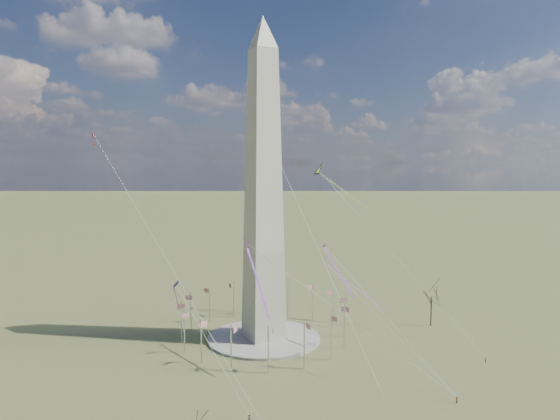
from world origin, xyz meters
name	(u,v)px	position (x,y,z in m)	size (l,w,h in m)	color
ground	(264,339)	(0.00, 0.00, 0.00)	(2000.00, 2000.00, 0.00)	#586130
plaza	(264,338)	(0.00, 0.00, 0.40)	(36.00, 36.00, 0.80)	#A19C93
washington_monument	(263,190)	(0.00, 0.00, 47.95)	(15.56, 15.56, 100.00)	beige
flagpole_ring	(264,317)	(0.00, 0.00, 7.27)	(54.40, 54.40, 13.00)	silver
tree_near	(432,294)	(57.27, -14.34, 11.31)	(9.06, 9.06, 15.85)	#48332B
person_east	(486,360)	(47.80, -45.68, 0.83)	(0.60, 0.40, 1.65)	gray
person_west	(249,418)	(-24.70, -45.09, 0.86)	(0.84, 0.65, 1.72)	gray
person_centre	(457,400)	(22.42, -59.25, 0.78)	(0.91, 0.38, 1.55)	gray
kite_delta_black	(321,173)	(30.09, 14.60, 52.85)	(16.85, 18.20, 16.66)	black
kite_diamond_purple	(176,287)	(-25.33, 10.74, 17.42)	(2.54, 3.55, 10.41)	navy
kite_streamer_left	(334,264)	(20.35, -9.34, 24.33)	(2.95, 19.94, 13.69)	#ED254C
kite_streamer_mid	(254,267)	(-8.86, -12.12, 26.67)	(5.45, 24.52, 16.92)	#ED254C
kite_streamer_right	(346,280)	(33.42, 2.68, 15.15)	(13.57, 19.14, 15.28)	#ED254C
kite_small_red	(93,135)	(-46.05, 29.93, 65.09)	(1.43, 2.15, 4.61)	red
kite_small_white	(250,96)	(16.64, 48.48, 83.45)	(1.37, 1.77, 4.57)	white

